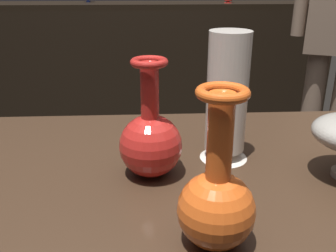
% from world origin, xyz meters
% --- Properties ---
extents(back_display_shelf, '(2.60, 0.40, 0.99)m').
position_xyz_m(back_display_shelf, '(0.00, 2.20, 0.49)').
color(back_display_shelf, black).
rests_on(back_display_shelf, ground_plane).
extents(vase_centerpiece, '(0.13, 0.13, 0.25)m').
position_xyz_m(vase_centerpiece, '(-0.07, -0.04, 0.88)').
color(vase_centerpiece, red).
rests_on(vase_centerpiece, display_plinth).
extents(vase_tall_behind, '(0.12, 0.12, 0.25)m').
position_xyz_m(vase_tall_behind, '(0.02, -0.27, 0.88)').
color(vase_tall_behind, '#E55B1E').
rests_on(vase_tall_behind, display_plinth).
extents(vase_left_accent, '(0.11, 0.11, 0.29)m').
position_xyz_m(vase_left_accent, '(0.09, 0.03, 0.94)').
color(vase_left_accent, silver).
rests_on(vase_left_accent, display_plinth).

